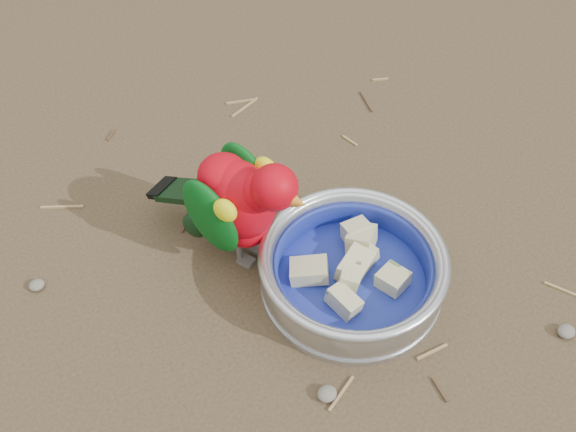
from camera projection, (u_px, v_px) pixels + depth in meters
ground at (298, 331)px, 0.75m from camera, size 60.00×60.00×0.00m
food_bowl at (351, 282)px, 0.78m from camera, size 0.22×0.22×0.02m
bowl_wall at (353, 267)px, 0.76m from camera, size 0.22×0.22×0.04m
fruit_wedges at (352, 271)px, 0.77m from camera, size 0.13×0.13×0.03m
lory_parrot at (239, 208)px, 0.76m from camera, size 0.19×0.23×0.17m
ground_debris at (299, 280)px, 0.79m from camera, size 0.90×0.80×0.01m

